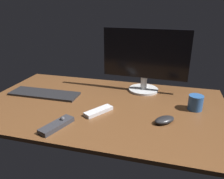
{
  "coord_description": "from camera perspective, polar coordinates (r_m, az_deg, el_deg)",
  "views": [
    {
      "loc": [
        35.95,
        -110.2,
        56.84
      ],
      "look_at": [
        3.49,
        9.45,
        8.0
      ],
      "focal_mm": 35.37,
      "sensor_mm": 36.0,
      "label": 1
    }
  ],
  "objects": [
    {
      "name": "tv_remote",
      "position": [
        1.18,
        -3.5,
        -5.59
      ],
      "size": [
        13.14,
        16.7,
        1.96
      ],
      "primitive_type": "cube",
      "rotation": [
        0.0,
        0.0,
        1.0
      ],
      "color": "#B7B7BC",
      "rests_on": "desk"
    },
    {
      "name": "computer_mouse",
      "position": [
        1.12,
        13.42,
        -7.64
      ],
      "size": [
        12.26,
        12.03,
        3.05
      ],
      "primitive_type": "ellipsoid",
      "rotation": [
        0.0,
        0.0,
        0.75
      ],
      "color": "black",
      "rests_on": "desk"
    },
    {
      "name": "monitor",
      "position": [
        1.43,
        8.54,
        7.83
      ],
      "size": [
        54.48,
        19.58,
        40.41
      ],
      "rotation": [
        0.0,
        0.0,
        -0.05
      ],
      "color": "beige",
      "rests_on": "desk"
    },
    {
      "name": "desk",
      "position": [
        1.29,
        -2.61,
        -4.24
      ],
      "size": [
        140.0,
        84.0,
        2.0
      ],
      "primitive_type": "cube",
      "color": "brown",
      "rests_on": "ground"
    },
    {
      "name": "keyboard",
      "position": [
        1.48,
        -17.11,
        -1.04
      ],
      "size": [
        44.56,
        14.27,
        1.36
      ],
      "primitive_type": "cube",
      "rotation": [
        0.0,
        0.0,
        0.01
      ],
      "color": "black",
      "rests_on": "desk"
    },
    {
      "name": "media_remote",
      "position": [
        1.08,
        -14.04,
        -8.87
      ],
      "size": [
        11.19,
        19.01,
        3.83
      ],
      "rotation": [
        0.0,
        0.0,
        1.24
      ],
      "color": "#2D2D33",
      "rests_on": "desk"
    },
    {
      "name": "coffee_mug",
      "position": [
        1.29,
        20.78,
        -3.19
      ],
      "size": [
        7.88,
        7.88,
        8.28
      ],
      "primitive_type": "cylinder",
      "color": "#28518C",
      "rests_on": "desk"
    }
  ]
}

